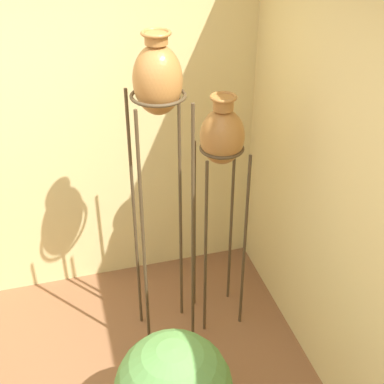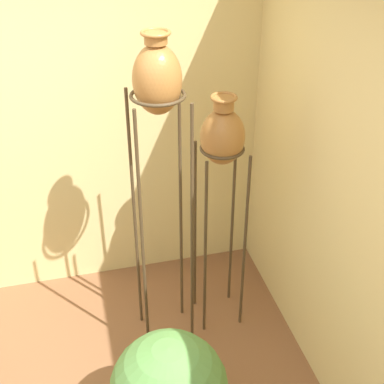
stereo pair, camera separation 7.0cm
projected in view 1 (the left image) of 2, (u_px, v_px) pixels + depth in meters
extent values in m
cylinder|color=#473823|center=(144.00, 249.00, 3.12)|extent=(0.02, 0.02, 1.75)
cylinder|color=#473823|center=(193.00, 240.00, 3.19)|extent=(0.02, 0.02, 1.75)
cylinder|color=#473823|center=(135.00, 221.00, 3.36)|extent=(0.02, 0.02, 1.75)
cylinder|color=#473823|center=(180.00, 213.00, 3.43)|extent=(0.02, 0.02, 1.75)
torus|color=#473823|center=(158.00, 96.00, 2.81)|extent=(0.30, 0.30, 0.02)
ellipsoid|color=#A87038|center=(158.00, 80.00, 2.76)|extent=(0.26, 0.26, 0.38)
cylinder|color=#A87038|center=(156.00, 39.00, 2.65)|extent=(0.12, 0.12, 0.06)
torus|color=#A87038|center=(156.00, 33.00, 2.63)|extent=(0.16, 0.16, 0.02)
cylinder|color=#473823|center=(206.00, 254.00, 3.41)|extent=(0.02, 0.02, 1.34)
cylinder|color=#473823|center=(244.00, 247.00, 3.47)|extent=(0.02, 0.02, 1.34)
cylinder|color=#473823|center=(194.00, 230.00, 3.62)|extent=(0.02, 0.02, 1.34)
cylinder|color=#473823|center=(231.00, 224.00, 3.68)|extent=(0.02, 0.02, 1.34)
torus|color=#473823|center=(222.00, 148.00, 3.19)|extent=(0.27, 0.27, 0.02)
ellipsoid|color=#A87038|center=(222.00, 137.00, 3.15)|extent=(0.27, 0.27, 0.34)
cylinder|color=#A87038|center=(223.00, 103.00, 3.04)|extent=(0.12, 0.12, 0.08)
torus|color=#A87038|center=(224.00, 97.00, 3.02)|extent=(0.16, 0.16, 0.02)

